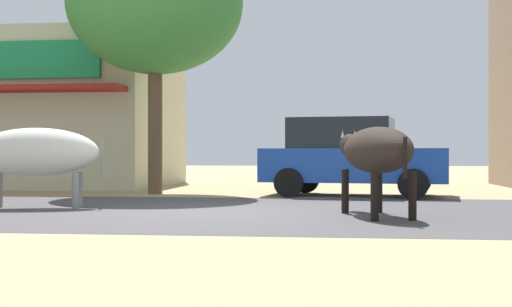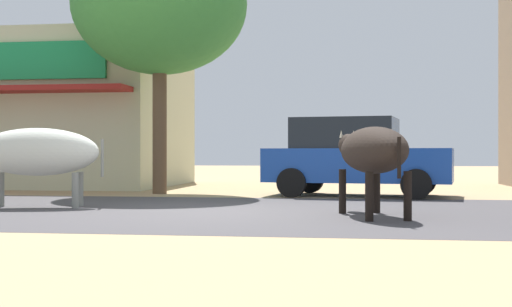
# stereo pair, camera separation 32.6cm
# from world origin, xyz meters

# --- Properties ---
(ground) EXTENTS (80.00, 80.00, 0.00)m
(ground) POSITION_xyz_m (0.00, 0.00, 0.00)
(ground) COLOR tan
(asphalt_road) EXTENTS (72.00, 6.58, 0.00)m
(asphalt_road) POSITION_xyz_m (0.00, 0.00, 0.00)
(asphalt_road) COLOR #434042
(asphalt_road) RESTS_ON ground
(storefront_left_cafe) EXTENTS (8.20, 6.46, 4.01)m
(storefront_left_cafe) POSITION_xyz_m (-6.86, 8.03, 2.01)
(storefront_left_cafe) COLOR beige
(storefront_left_cafe) RESTS_ON ground
(roadside_tree) EXTENTS (3.90, 3.90, 5.78)m
(roadside_tree) POSITION_xyz_m (-2.04, 4.44, 4.20)
(roadside_tree) COLOR brown
(roadside_tree) RESTS_ON ground
(parked_hatchback_car) EXTENTS (4.03, 2.36, 1.64)m
(parked_hatchback_car) POSITION_xyz_m (2.26, 4.21, 0.84)
(parked_hatchback_car) COLOR #1A45A3
(parked_hatchback_car) RESTS_ON ground
(cow_near_brown) EXTENTS (2.59, 1.16, 1.32)m
(cow_near_brown) POSITION_xyz_m (-2.97, 0.22, 0.91)
(cow_near_brown) COLOR silver
(cow_near_brown) RESTS_ON ground
(cow_far_dark) EXTENTS (1.30, 2.52, 1.27)m
(cow_far_dark) POSITION_xyz_m (2.53, -0.65, 0.93)
(cow_far_dark) COLOR black
(cow_far_dark) RESTS_ON ground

